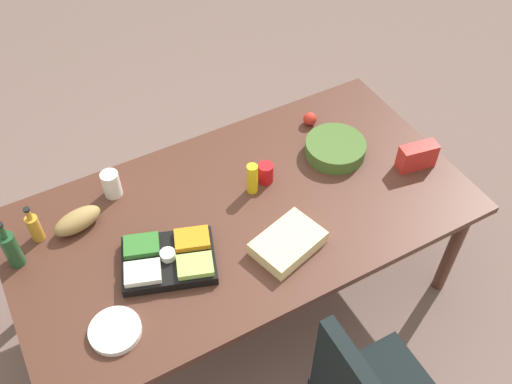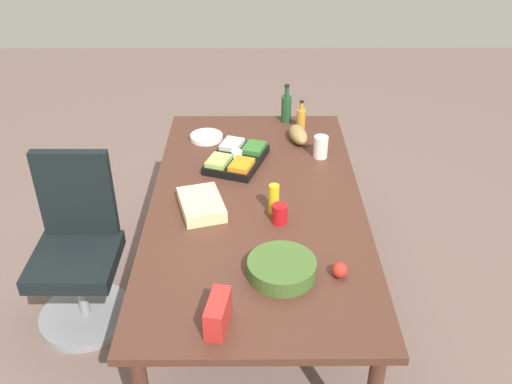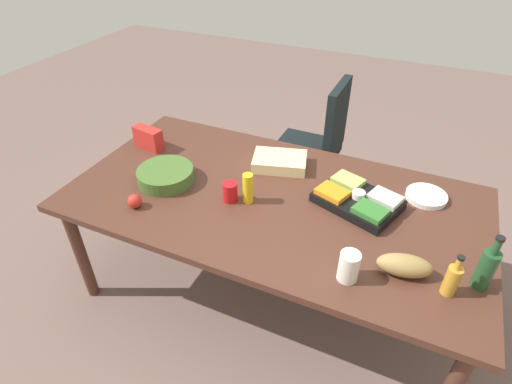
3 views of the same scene
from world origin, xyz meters
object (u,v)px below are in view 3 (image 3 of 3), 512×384
(conference_table, at_px, (273,206))
(sheet_cake, at_px, (280,162))
(office_chair, at_px, (312,158))
(veggie_tray, at_px, (358,199))
(red_solo_cup, at_px, (230,192))
(chip_bag_red, at_px, (148,138))
(salad_bowl, at_px, (166,175))
(wine_bottle, at_px, (486,268))
(dressing_bottle, at_px, (452,279))
(mayo_jar, at_px, (349,266))
(paper_plate_stack, at_px, (426,196))
(mustard_bottle, at_px, (248,188))
(bread_loaf, at_px, (404,265))
(apple_red, at_px, (135,201))

(conference_table, bearing_deg, sheet_cake, 105.59)
(office_chair, relative_size, veggie_tray, 2.11)
(red_solo_cup, xyz_separation_m, chip_bag_red, (-0.75, 0.29, 0.02))
(veggie_tray, bearing_deg, salad_bowl, -167.59)
(wine_bottle, xyz_separation_m, dressing_bottle, (-0.12, -0.10, -0.03))
(salad_bowl, distance_m, veggie_tray, 1.09)
(mayo_jar, distance_m, dressing_bottle, 0.42)
(paper_plate_stack, relative_size, wine_bottle, 0.79)
(chip_bag_red, distance_m, veggie_tray, 1.39)
(chip_bag_red, relative_size, dressing_bottle, 0.94)
(mustard_bottle, bearing_deg, bread_loaf, -12.69)
(apple_red, bearing_deg, mayo_jar, -1.33)
(veggie_tray, distance_m, dressing_bottle, 0.65)
(mayo_jar, bearing_deg, chip_bag_red, 158.51)
(conference_table, xyz_separation_m, apple_red, (-0.64, -0.38, 0.10))
(red_solo_cup, distance_m, apple_red, 0.51)
(office_chair, bearing_deg, red_solo_cup, -95.84)
(conference_table, relative_size, salad_bowl, 7.01)
(office_chair, xyz_separation_m, mustard_bottle, (-0.03, -1.13, 0.44))
(salad_bowl, bearing_deg, mayo_jar, -14.56)
(apple_red, height_order, wine_bottle, wine_bottle)
(wine_bottle, distance_m, chip_bag_red, 2.03)
(mayo_jar, bearing_deg, paper_plate_stack, 71.12)
(mayo_jar, bearing_deg, dressing_bottle, 13.28)
(conference_table, distance_m, red_solo_cup, 0.27)
(conference_table, height_order, office_chair, office_chair)
(mustard_bottle, bearing_deg, veggie_tray, 21.34)
(wine_bottle, bearing_deg, paper_plate_stack, 116.15)
(sheet_cake, height_order, chip_bag_red, chip_bag_red)
(red_solo_cup, bearing_deg, chip_bag_red, 158.88)
(sheet_cake, bearing_deg, wine_bottle, -24.84)
(red_solo_cup, bearing_deg, office_chair, 84.16)
(apple_red, bearing_deg, dressing_bottle, 2.53)
(mayo_jar, height_order, wine_bottle, wine_bottle)
(mayo_jar, relative_size, mustard_bottle, 0.82)
(wine_bottle, distance_m, veggie_tray, 0.70)
(bread_loaf, xyz_separation_m, mustard_bottle, (-0.85, 0.19, 0.04))
(apple_red, bearing_deg, paper_plate_stack, 26.99)
(mayo_jar, height_order, dressing_bottle, dressing_bottle)
(conference_table, bearing_deg, bread_loaf, -21.13)
(conference_table, height_order, wine_bottle, wine_bottle)
(conference_table, distance_m, chip_bag_red, 0.97)
(office_chair, distance_m, bread_loaf, 1.61)
(office_chair, distance_m, apple_red, 1.58)
(conference_table, height_order, chip_bag_red, chip_bag_red)
(chip_bag_red, bearing_deg, dressing_bottle, -14.42)
(sheet_cake, bearing_deg, apple_red, -128.95)
(red_solo_cup, distance_m, bread_loaf, 0.95)
(office_chair, height_order, mustard_bottle, office_chair)
(paper_plate_stack, distance_m, mustard_bottle, 0.98)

